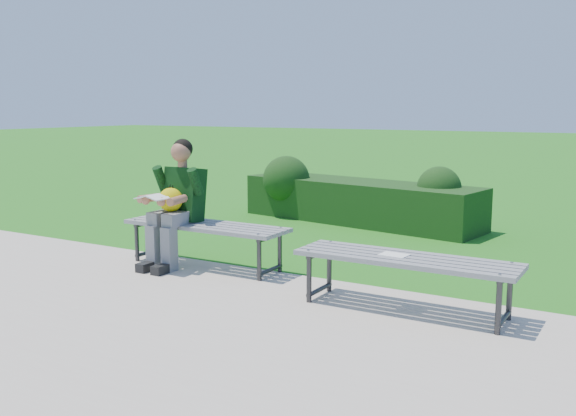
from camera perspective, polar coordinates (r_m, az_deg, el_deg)
ground at (r=6.54m, az=-1.79°, el=-5.72°), size 80.00×80.00×0.00m
walkway at (r=5.20m, az=-12.22°, el=-9.71°), size 30.00×3.50×0.02m
hedge at (r=9.36m, az=5.95°, el=0.95°), size 3.70×1.47×0.93m
bench_left at (r=6.67m, az=-7.34°, el=-1.86°), size 1.80×0.50×0.46m
bench_right at (r=5.26m, az=10.41°, el=-4.85°), size 1.80×0.50×0.46m
seated_boy at (r=6.73m, az=-9.92°, el=0.77°), size 0.56×0.76×1.31m
paper_sheet at (r=5.28m, az=9.41°, el=-4.12°), size 0.23×0.18×0.01m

